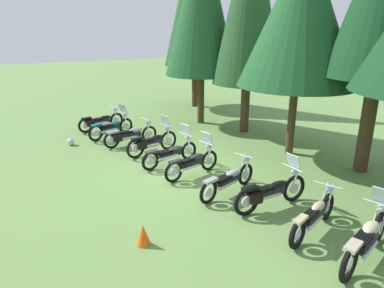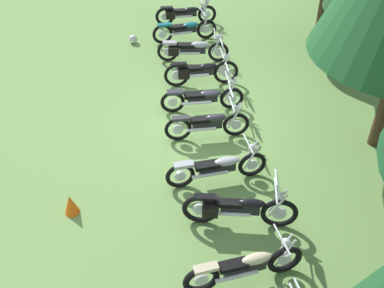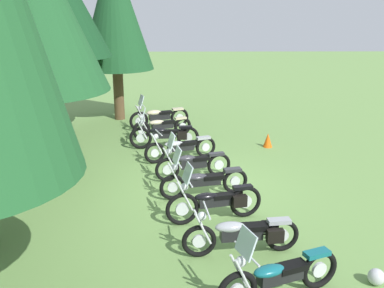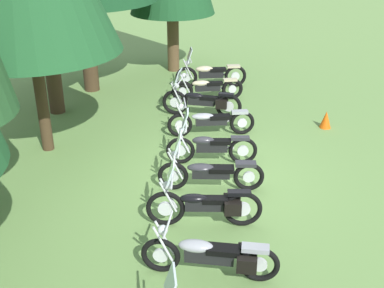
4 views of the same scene
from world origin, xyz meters
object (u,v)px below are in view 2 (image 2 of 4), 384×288
object	(u,v)px
motorcycle_6	(218,167)
traffic_cone	(71,204)
motorcycle_2	(191,49)
dropped_helmet	(133,39)
motorcycle_8	(245,267)
motorcycle_4	(204,97)
motorcycle_0	(185,13)
motorcycle_3	(201,71)
motorcycle_7	(239,208)
motorcycle_1	(186,29)
motorcycle_5	(209,123)

from	to	relation	value
motorcycle_6	traffic_cone	distance (m)	3.28
motorcycle_2	dropped_helmet	bearing A→B (deg)	148.03
motorcycle_8	motorcycle_4	bearing A→B (deg)	81.21
motorcycle_0	motorcycle_6	xyz separation A→B (m)	(8.13, 1.88, 0.00)
motorcycle_4	motorcycle_6	size ratio (longest dim) A/B	1.00
motorcycle_3	traffic_cone	world-z (taller)	motorcycle_3
motorcycle_3	motorcycle_4	xyz separation A→B (m)	(1.30, 0.23, -0.03)
motorcycle_6	motorcycle_7	xyz separation A→B (m)	(1.23, 0.53, 0.05)
motorcycle_4	motorcycle_7	xyz separation A→B (m)	(3.99, 1.14, 0.03)
motorcycle_1	motorcycle_4	xyz separation A→B (m)	(4.06, 1.05, -0.01)
motorcycle_0	motorcycle_8	distance (m)	11.02
motorcycle_8	motorcycle_3	bearing A→B (deg)	80.44
motorcycle_0	motorcycle_3	bearing A→B (deg)	-90.12
motorcycle_5	motorcycle_7	distance (m)	2.93
motorcycle_0	motorcycle_7	world-z (taller)	motorcycle_7
motorcycle_0	motorcycle_5	xyz separation A→B (m)	(6.56, 1.52, 0.04)
motorcycle_6	dropped_helmet	size ratio (longest dim) A/B	7.73
motorcycle_0	motorcycle_8	bearing A→B (deg)	-90.84
motorcycle_2	motorcycle_5	xyz separation A→B (m)	(3.87, 0.93, 0.02)
motorcycle_2	motorcycle_3	xyz separation A→B (m)	(1.37, 0.44, 0.03)
motorcycle_6	motorcycle_7	world-z (taller)	motorcycle_7
motorcycle_4	motorcycle_5	distance (m)	1.22
motorcycle_3	motorcycle_0	bearing A→B (deg)	89.91
motorcycle_2	motorcycle_5	world-z (taller)	motorcycle_5
motorcycle_2	dropped_helmet	world-z (taller)	motorcycle_2
motorcycle_6	motorcycle_7	bearing A→B (deg)	-86.94
dropped_helmet	motorcycle_1	bearing A→B (deg)	101.91
motorcycle_7	motorcycle_5	bearing A→B (deg)	104.25
motorcycle_8	motorcycle_0	bearing A→B (deg)	80.89
motorcycle_3	motorcycle_7	distance (m)	5.46
motorcycle_0	motorcycle_4	world-z (taller)	motorcycle_4
motorcycle_3	dropped_helmet	bearing A→B (deg)	123.01
motorcycle_1	motorcycle_2	bearing A→B (deg)	-96.14
motorcycle_3	motorcycle_8	distance (m)	6.83
motorcycle_4	traffic_cone	bearing A→B (deg)	-133.69
motorcycle_2	motorcycle_8	xyz separation A→B (m)	(8.02, 1.99, -0.01)
motorcycle_3	motorcycle_7	world-z (taller)	motorcycle_7
motorcycle_3	motorcycle_4	distance (m)	1.32
motorcycle_0	dropped_helmet	world-z (taller)	motorcycle_0
motorcycle_2	traffic_cone	bearing A→B (deg)	-110.90
motorcycle_5	dropped_helmet	size ratio (longest dim) A/B	7.31
motorcycle_8	dropped_helmet	world-z (taller)	motorcycle_8
motorcycle_0	motorcycle_6	bearing A→B (deg)	-91.41
motorcycle_1	motorcycle_4	bearing A→B (deg)	-96.93
traffic_cone	motorcycle_1	bearing A→B (deg)	170.77
motorcycle_1	motorcycle_7	bearing A→B (deg)	-96.22
motorcycle_3	motorcycle_2	bearing A→B (deg)	93.51
motorcycle_6	motorcycle_5	bearing A→B (deg)	82.46
motorcycle_1	motorcycle_5	world-z (taller)	motorcycle_1
motorcycle_5	motorcycle_6	xyz separation A→B (m)	(1.57, 0.35, -0.03)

